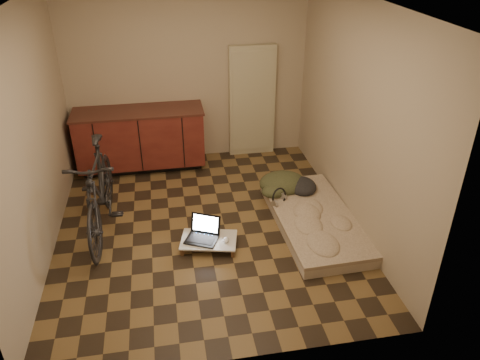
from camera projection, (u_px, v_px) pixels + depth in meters
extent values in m
cube|color=brown|center=(206.00, 226.00, 5.70)|extent=(3.50, 4.00, 0.00)
cube|color=silver|center=(196.00, 0.00, 4.42)|extent=(3.50, 4.00, 0.00)
cube|color=#B7A68C|center=(187.00, 74.00, 6.78)|extent=(3.50, 0.00, 2.60)
cube|color=#B7A68C|center=(231.00, 235.00, 3.34)|extent=(3.50, 0.00, 2.60)
cube|color=#B7A68C|center=(32.00, 139.00, 4.79)|extent=(0.00, 4.00, 2.60)
cube|color=#B7A68C|center=(355.00, 117.00, 5.33)|extent=(0.00, 4.00, 2.60)
cube|color=black|center=(144.00, 163.00, 7.05)|extent=(1.70, 0.48, 0.10)
cube|color=#551B17|center=(141.00, 138.00, 6.80)|extent=(1.80, 0.60, 0.78)
cube|color=#48221A|center=(138.00, 111.00, 6.60)|extent=(1.84, 0.62, 0.03)
cube|color=beige|center=(252.00, 101.00, 7.09)|extent=(0.70, 0.10, 1.70)
imported|color=black|center=(99.00, 187.00, 5.34)|extent=(0.63, 1.88, 1.20)
cube|color=#BEAE98|center=(314.00, 221.00, 5.69)|extent=(0.93, 1.88, 0.12)
cube|color=beige|center=(315.00, 216.00, 5.65)|extent=(0.95, 1.90, 0.04)
cube|color=brown|center=(182.00, 252.00, 5.19)|extent=(0.04, 0.04, 0.09)
cube|color=brown|center=(187.00, 234.00, 5.48)|extent=(0.04, 0.04, 0.09)
cube|color=brown|center=(233.00, 254.00, 5.16)|extent=(0.04, 0.04, 0.09)
cube|color=brown|center=(234.00, 235.00, 5.46)|extent=(0.04, 0.04, 0.09)
cube|color=silver|center=(209.00, 240.00, 5.30)|extent=(0.70, 0.53, 0.02)
cube|color=black|center=(202.00, 240.00, 5.27)|extent=(0.42, 0.37, 0.02)
cube|color=black|center=(206.00, 223.00, 5.34)|extent=(0.34, 0.21, 0.22)
cube|color=white|center=(206.00, 223.00, 5.34)|extent=(0.29, 0.17, 0.18)
ellipsoid|color=silver|center=(226.00, 240.00, 5.25)|extent=(0.09, 0.12, 0.04)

